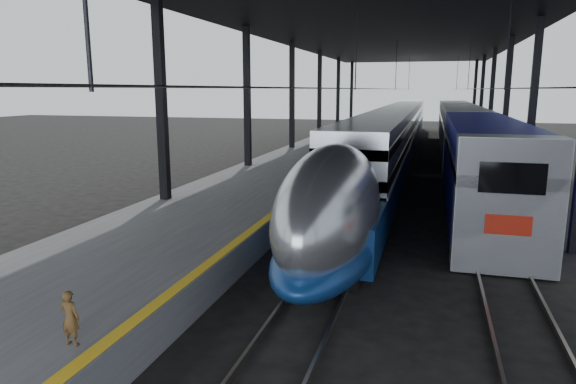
% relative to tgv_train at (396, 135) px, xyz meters
% --- Properties ---
extents(ground, '(160.00, 160.00, 0.00)m').
position_rel_tgv_train_xyz_m(ground, '(-2.00, -28.23, -1.89)').
color(ground, black).
rests_on(ground, ground).
extents(platform, '(6.00, 80.00, 1.00)m').
position_rel_tgv_train_xyz_m(platform, '(-5.50, -8.23, -1.39)').
color(platform, '#4C4C4F').
rests_on(platform, ground).
extents(yellow_strip, '(0.30, 80.00, 0.01)m').
position_rel_tgv_train_xyz_m(yellow_strip, '(-2.70, -8.23, -0.89)').
color(yellow_strip, gold).
rests_on(yellow_strip, platform).
extents(rails, '(6.52, 80.00, 0.16)m').
position_rel_tgv_train_xyz_m(rails, '(2.50, -8.23, -1.81)').
color(rails, slate).
rests_on(rails, ground).
extents(canopy, '(18.00, 75.00, 9.47)m').
position_rel_tgv_train_xyz_m(canopy, '(-0.10, -8.23, 7.22)').
color(canopy, black).
rests_on(canopy, ground).
extents(tgv_train, '(2.82, 65.20, 4.05)m').
position_rel_tgv_train_xyz_m(tgv_train, '(0.00, 0.00, 0.00)').
color(tgv_train, '#ACAEB3').
rests_on(tgv_train, ground).
extents(second_train, '(3.01, 56.05, 4.14)m').
position_rel_tgv_train_xyz_m(second_train, '(5.00, 0.81, 0.21)').
color(second_train, navy).
rests_on(second_train, ground).
extents(child, '(0.38, 0.26, 1.02)m').
position_rel_tgv_train_xyz_m(child, '(-3.24, -34.89, -0.38)').
color(child, '#50371A').
rests_on(child, platform).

